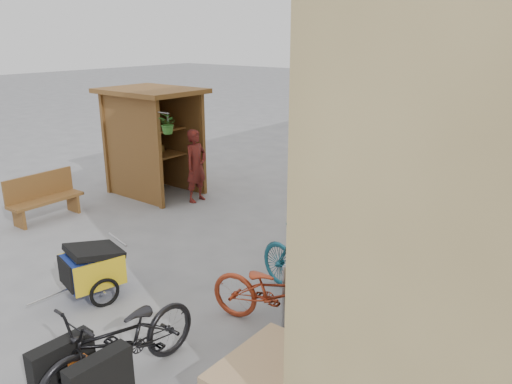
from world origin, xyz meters
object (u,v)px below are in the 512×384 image
Objects in this scene: bench at (44,196)px; child_trailer at (92,267)px; bike_0 at (278,293)px; bike_3 at (358,229)px; bike_5 at (399,215)px; bike_2 at (353,246)px; pallet_stack at (276,383)px; cargo_bike at (120,344)px; shopping_carts at (484,178)px; person_kiosk at (196,166)px; bike_1 at (306,265)px; kiosk at (150,127)px; bike_7 at (414,195)px; bike_4 at (394,226)px; bike_6 at (406,204)px.

child_trailer is at bearing -21.19° from bench.
child_trailer is 2.69m from bike_0.
bike_5 reaches higher than bike_3.
bike_2 is at bearing -11.20° from bike_0.
pallet_stack is 1.65m from cargo_bike.
bike_3 is 0.98× the size of bike_5.
bike_5 is (0.13, 1.47, 0.12)m from bike_2.
pallet_stack is at bearing 31.21° from cargo_bike.
bike_2 is (0.67, 3.89, -0.09)m from cargo_bike.
bench is 5.94m from bike_0.
child_trailer is 0.77× the size of bike_5.
bike_3 is at bearing 68.45° from child_trailer.
person_kiosk reaches higher than shopping_carts.
bike_1 is (2.43, 1.74, 0.09)m from child_trailer.
bike_2 is 1.48m from bike_5.
kiosk is 6.28m from bike_0.
kiosk reaches higher than child_trailer.
bike_7 is at bearing 80.83° from child_trailer.
kiosk is 1.47× the size of bike_7.
bike_7 is at bearing -116.82° from shopping_carts.
shopping_carts is at bearing -21.11° from bike_3.
pallet_stack is 4.26m from bike_4.
bike_0 is at bearing 179.27° from bike_6.
kiosk is 7.50m from pallet_stack.
bike_4 is at bearing -34.87° from bike_3.
pallet_stack is 1.35m from bike_0.
child_trailer reaches higher than pallet_stack.
child_trailer is 2.08m from cargo_bike.
shopping_carts reaches higher than bike_0.
child_trailer is 0.81× the size of bike_4.
bike_0 is 1.04× the size of bike_1.
kiosk is at bearing 90.78° from bike_7.
bike_4 is 0.37m from bike_5.
bench is at bearing 159.44° from cargo_bike.
person_kiosk is (1.22, 0.20, -0.75)m from kiosk.
child_trailer is 0.81× the size of bike_7.
bike_5 is at bearing -13.35° from bike_0.
bench is 0.90× the size of bike_6.
person_kiosk is 4.44m from bike_2.
person_kiosk reaches higher than cargo_bike.
bike_3 reaches higher than bench.
bike_7 is at bearing -68.32° from person_kiosk.
kiosk is 1.56× the size of person_kiosk.
pallet_stack is 4.62m from bike_5.
cargo_bike is at bearing 179.74° from bike_1.
bike_2 is at bearing 63.04° from child_trailer.
bike_1 reaches higher than bike_3.
bike_4 is (4.50, 0.14, -0.35)m from person_kiosk.
pallet_stack is 0.71× the size of bike_7.
bike_7 is (2.42, 5.74, 0.07)m from child_trailer.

